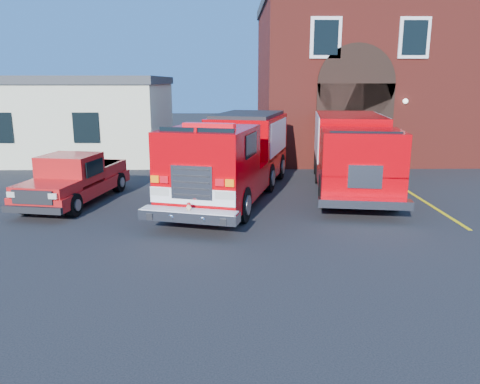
{
  "coord_description": "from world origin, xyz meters",
  "views": [
    {
      "loc": [
        -0.18,
        -12.94,
        4.07
      ],
      "look_at": [
        0.0,
        -1.2,
        1.3
      ],
      "focal_mm": 35.0,
      "sensor_mm": 36.0,
      "label": 1
    }
  ],
  "objects_px": {
    "fire_station": "(395,78)",
    "pickup_truck": "(75,179)",
    "side_building": "(72,117)",
    "secondary_truck": "(351,150)",
    "fire_engine": "(234,155)"
  },
  "relations": [
    {
      "from": "side_building",
      "to": "secondary_truck",
      "type": "bearing_deg",
      "value": -31.68
    },
    {
      "from": "side_building",
      "to": "secondary_truck",
      "type": "xyz_separation_m",
      "value": [
        13.35,
        -8.24,
        -0.69
      ]
    },
    {
      "from": "side_building",
      "to": "pickup_truck",
      "type": "relative_size",
      "value": 1.88
    },
    {
      "from": "fire_station",
      "to": "pickup_truck",
      "type": "height_order",
      "value": "fire_station"
    },
    {
      "from": "fire_station",
      "to": "fire_engine",
      "type": "distance_m",
      "value": 14.03
    },
    {
      "from": "fire_station",
      "to": "fire_engine",
      "type": "relative_size",
      "value": 1.56
    },
    {
      "from": "fire_engine",
      "to": "pickup_truck",
      "type": "bearing_deg",
      "value": -171.45
    },
    {
      "from": "fire_station",
      "to": "pickup_truck",
      "type": "distance_m",
      "value": 18.67
    },
    {
      "from": "fire_station",
      "to": "fire_engine",
      "type": "bearing_deg",
      "value": -131.6
    },
    {
      "from": "fire_station",
      "to": "pickup_truck",
      "type": "relative_size",
      "value": 2.8
    },
    {
      "from": "side_building",
      "to": "fire_engine",
      "type": "xyz_separation_m",
      "value": [
        8.86,
        -9.3,
        -0.71
      ]
    },
    {
      "from": "fire_station",
      "to": "side_building",
      "type": "bearing_deg",
      "value": -176.86
    },
    {
      "from": "side_building",
      "to": "fire_engine",
      "type": "relative_size",
      "value": 1.05
    },
    {
      "from": "side_building",
      "to": "fire_station",
      "type": "bearing_deg",
      "value": 3.14
    },
    {
      "from": "fire_station",
      "to": "side_building",
      "type": "height_order",
      "value": "fire_station"
    }
  ]
}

